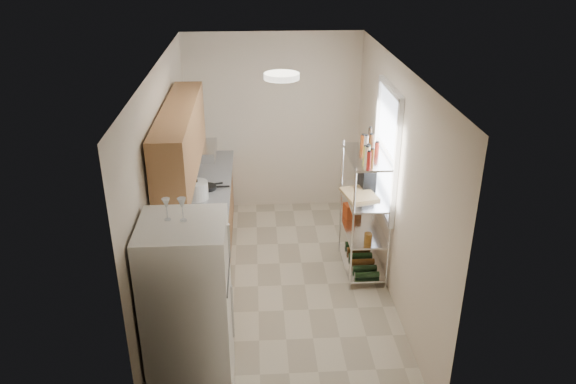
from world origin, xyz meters
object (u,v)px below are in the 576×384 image
espresso_machine (367,177)px  frying_pan_large (200,186)px  cutting_board (359,194)px  refrigerator (189,312)px  rice_cooker (197,190)px

espresso_machine → frying_pan_large: bearing=162.9°
cutting_board → refrigerator: bearing=-133.4°
refrigerator → espresso_machine: (1.93, 2.12, 0.30)m
refrigerator → rice_cooker: (-0.11, 2.17, 0.15)m
rice_cooker → frying_pan_large: size_ratio=1.09×
refrigerator → frying_pan_large: size_ratio=6.94×
rice_cooker → cutting_board: bearing=-8.0°
refrigerator → espresso_machine: size_ratio=6.14×
refrigerator → cutting_board: refrigerator is taller
refrigerator → rice_cooker: bearing=92.8°
rice_cooker → frying_pan_large: 0.32m
rice_cooker → espresso_machine: (2.03, -0.05, 0.14)m
frying_pan_large → espresso_machine: 2.07m
frying_pan_large → espresso_machine: espresso_machine is taller
cutting_board → espresso_machine: (0.13, 0.21, 0.12)m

